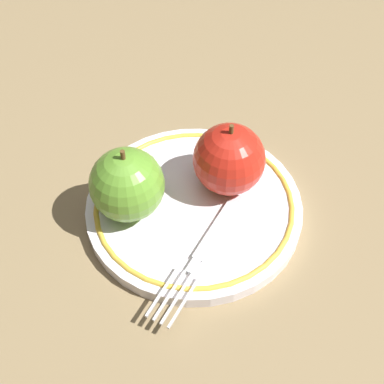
# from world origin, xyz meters

# --- Properties ---
(ground_plane) EXTENTS (2.00, 2.00, 0.00)m
(ground_plane) POSITION_xyz_m (0.00, 0.00, 0.00)
(ground_plane) COLOR olive
(plate) EXTENTS (0.24, 0.24, 0.02)m
(plate) POSITION_xyz_m (0.01, 0.00, 0.01)
(plate) COLOR white
(plate) RESTS_ON ground_plane
(apple_red_whole) EXTENTS (0.08, 0.08, 0.09)m
(apple_red_whole) POSITION_xyz_m (0.06, 0.05, 0.06)
(apple_red_whole) COLOR #5D952D
(apple_red_whole) RESTS_ON plate
(apple_second_whole) EXTENTS (0.08, 0.08, 0.09)m
(apple_second_whole) POSITION_xyz_m (-0.01, -0.04, 0.06)
(apple_second_whole) COLOR red
(apple_second_whole) RESTS_ON plate
(fork) EXTENTS (0.05, 0.17, 0.00)m
(fork) POSITION_xyz_m (-0.04, 0.05, 0.02)
(fork) COLOR silver
(fork) RESTS_ON plate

